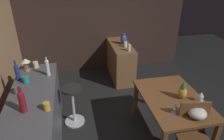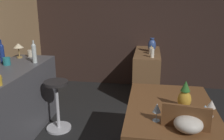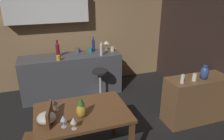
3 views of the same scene
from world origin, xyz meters
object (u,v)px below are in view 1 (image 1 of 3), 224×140
Objects in this scene: bar_stool at (73,104)px; wine_bottle_ruby at (22,101)px; pillar_candle_short at (129,48)px; pineapple_centerpiece at (183,91)px; fruit_bowl at (197,113)px; cup_slate at (17,90)px; vase_ceramic_blue at (124,39)px; wine_bottle_cobalt at (17,72)px; cup_teal at (26,79)px; sideboard_cabinet at (120,61)px; pillar_candle_tall at (125,44)px; counter_lamp at (26,61)px; wine_bottle_clear at (47,67)px; cup_cream at (36,65)px; wine_glass_right at (201,100)px; wine_glass_center at (175,106)px; cup_mustard at (47,106)px; wine_glass_left at (201,95)px; chair_near_window at (194,135)px; dining_table at (172,103)px.

wine_bottle_ruby is (-0.74, 0.55, 0.69)m from bar_stool.
pillar_candle_short reaches higher than bar_stool.
pineapple_centerpiece reaches higher than pillar_candle_short.
pineapple_centerpiece is 1.23× the size of fruit_bowl.
vase_ceramic_blue reaches higher than cup_slate.
wine_bottle_cobalt is (1.14, 2.27, 0.24)m from fruit_bowl.
fruit_bowl is 1.74× the size of cup_teal.
sideboard_cabinet is 2.82m from wine_bottle_ruby.
wine_bottle_cobalt reaches higher than bar_stool.
pillar_candle_tall reaches higher than bar_stool.
pillar_candle_short is at bearing -70.81° from counter_lamp.
wine_bottle_clear reaches higher than cup_cream.
wine_glass_right is at bearing -94.11° from wine_bottle_ruby.
cup_mustard is at bearing 82.93° from wine_glass_center.
pineapple_centerpiece reaches higher than wine_glass_left.
chair_near_window is 0.56m from wine_glass_left.
wine_bottle_cobalt is 1.47× the size of counter_lamp.
cup_mustard reaches higher than chair_near_window.
wine_glass_center is 2.30m from cup_cream.
pillar_candle_short reaches higher than chair_near_window.
chair_near_window is at bearing -101.40° from wine_bottle_ruby.
counter_lamp is at bearing -2.91° from cup_slate.
wine_bottle_cobalt reaches higher than chair_near_window.
fruit_bowl is at bearing -125.61° from bar_stool.
wine_glass_right is 2.38m from vase_ceramic_blue.
chair_near_window is at bearing -111.10° from cup_slate.
cup_teal is at bearing 72.28° from wine_glass_left.
cup_cream is at bearing 119.04° from vase_ceramic_blue.
sideboard_cabinet reaches higher than dining_table.
wine_glass_center is (-0.31, 0.15, 0.21)m from dining_table.
cup_cream is at bearing 107.49° from pillar_candle_short.
wine_glass_center is at bearing -123.96° from wine_bottle_clear.
cup_slate is at bearing 113.61° from bar_stool.
cup_mustard is 2.34m from pillar_candle_short.
wine_bottle_cobalt is (0.06, 0.75, 0.67)m from bar_stool.
pillar_candle_tall is (0.91, -1.89, -0.19)m from counter_lamp.
chair_near_window is at bearing -173.84° from pillar_candle_tall.
cup_slate reaches higher than wine_glass_center.
chair_near_window is at bearing -128.25° from cup_cream.
pillar_candle_tall is 0.86× the size of pillar_candle_short.
cup_mustard is at bearing 139.15° from pillar_candle_short.
cup_teal is at bearing 73.59° from dining_table.
fruit_bowl is (-0.42, 0.02, -0.06)m from pineapple_centerpiece.
dining_table is at bearing -24.99° from wine_glass_center.
cup_cream is at bearing 34.44° from wine_bottle_clear.
cup_mustard is 0.81× the size of pillar_candle_tall.
wine_glass_center is 0.28m from fruit_bowl.
bar_stool is 5.34× the size of cup_slate.
wine_bottle_ruby is at bearing 86.42° from cup_mustard.
counter_lamp is (0.38, 0.04, 0.11)m from cup_teal.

